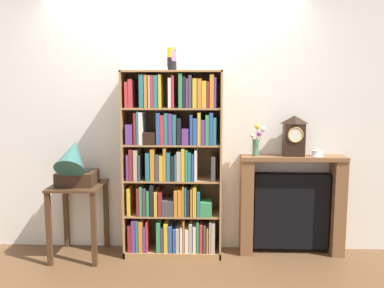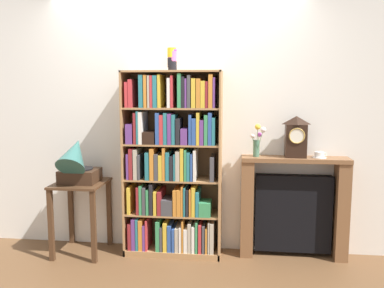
% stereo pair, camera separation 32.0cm
% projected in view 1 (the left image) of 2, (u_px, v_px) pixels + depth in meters
% --- Properties ---
extents(ground_plane, '(7.54, 6.40, 0.02)m').
position_uv_depth(ground_plane, '(172.00, 259.00, 3.92)').
color(ground_plane, brown).
extents(wall_back, '(4.54, 0.08, 2.60)m').
position_uv_depth(wall_back, '(187.00, 121.00, 4.06)').
color(wall_back, silver).
rests_on(wall_back, ground).
extents(bookshelf, '(0.94, 0.33, 1.79)m').
position_uv_depth(bookshelf, '(172.00, 169.00, 3.91)').
color(bookshelf, '#A87A4C').
rests_on(bookshelf, ground).
extents(cup_stack, '(0.09, 0.09, 0.21)m').
position_uv_depth(cup_stack, '(172.00, 59.00, 3.79)').
color(cup_stack, black).
rests_on(cup_stack, bookshelf).
extents(side_table_left, '(0.48, 0.52, 0.72)m').
position_uv_depth(side_table_left, '(78.00, 203.00, 3.91)').
color(side_table_left, '#472D1C').
rests_on(side_table_left, ground).
extents(gramophone, '(0.35, 0.47, 0.51)m').
position_uv_depth(gramophone, '(74.00, 164.00, 3.78)').
color(gramophone, '#382316').
rests_on(gramophone, side_table_left).
extents(fireplace_mantel, '(1.01, 0.24, 0.98)m').
position_uv_depth(fireplace_mantel, '(291.00, 205.00, 4.00)').
color(fireplace_mantel, brown).
rests_on(fireplace_mantel, ground).
extents(mantel_clock, '(0.19, 0.14, 0.39)m').
position_uv_depth(mantel_clock, '(294.00, 136.00, 3.88)').
color(mantel_clock, black).
rests_on(mantel_clock, fireplace_mantel).
extents(flower_vase, '(0.14, 0.13, 0.32)m').
position_uv_depth(flower_vase, '(257.00, 140.00, 3.89)').
color(flower_vase, '#4C7A60').
rests_on(flower_vase, fireplace_mantel).
extents(teacup_with_saucer, '(0.14, 0.13, 0.06)m').
position_uv_depth(teacup_with_saucer, '(316.00, 153.00, 3.90)').
color(teacup_with_saucer, white).
rests_on(teacup_with_saucer, fireplace_mantel).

